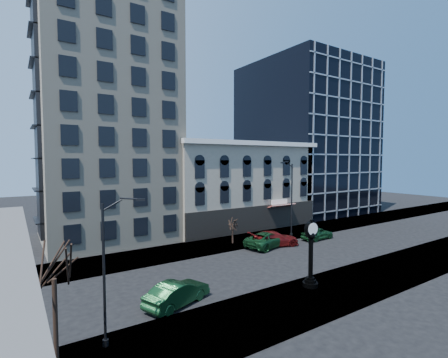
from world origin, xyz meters
TOP-DOWN VIEW (x-y plane):
  - ground at (0.00, 0.00)m, footprint 160.00×160.00m
  - sidewalk_far at (0.00, 8.00)m, footprint 160.00×6.00m
  - sidewalk_near at (0.00, -8.00)m, footprint 160.00×6.00m
  - cream_tower at (-6.11, 18.88)m, footprint 15.90×15.40m
  - victorian_row at (12.00, 15.89)m, footprint 22.60×11.19m
  - glass_office at (32.00, 20.91)m, footprint 20.00×20.15m
  - street_clock at (3.09, -6.64)m, footprint 1.20×1.20m
  - street_lamp_near at (-11.66, -6.48)m, footprint 2.01×0.87m
  - street_lamp_far at (12.91, 5.90)m, footprint 2.54×0.65m
  - bare_tree_near at (-14.61, -7.14)m, footprint 4.11×4.11m
  - bare_tree_far at (5.49, 7.46)m, footprint 2.15×2.15m
  - car_near_a at (-16.87, -4.15)m, footprint 4.18×2.23m
  - car_near_b at (-6.85, -3.69)m, footprint 5.29×3.39m
  - car_far_a at (8.17, 4.24)m, footprint 6.60×4.08m
  - car_far_b at (8.99, 4.14)m, footprint 6.27×3.77m
  - car_far_c at (15.58, 3.50)m, footprint 4.70×2.08m

SIDE VIEW (x-z plane):
  - ground at x=0.00m, z-range 0.00..0.00m
  - sidewalk_far at x=0.00m, z-range 0.00..0.12m
  - sidewalk_near at x=0.00m, z-range 0.00..0.12m
  - car_near_a at x=-16.87m, z-range 0.00..1.35m
  - car_far_c at x=15.58m, z-range 0.00..1.57m
  - car_near_b at x=-6.85m, z-range 0.00..1.65m
  - car_far_b at x=8.99m, z-range 0.00..1.70m
  - car_far_a at x=8.17m, z-range 0.00..1.70m
  - street_clock at x=3.09m, z-range -0.13..5.17m
  - bare_tree_far at x=5.49m, z-range 1.05..4.73m
  - bare_tree_near at x=-14.61m, z-range 1.93..8.98m
  - victorian_row at x=12.00m, z-range -0.25..12.25m
  - street_lamp_near at x=-11.66m, z-range 2.17..10.20m
  - street_lamp_far at x=12.91m, z-range 2.63..12.48m
  - glass_office at x=32.00m, z-range 0.00..28.00m
  - cream_tower at x=-6.11m, z-range -1.93..40.57m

